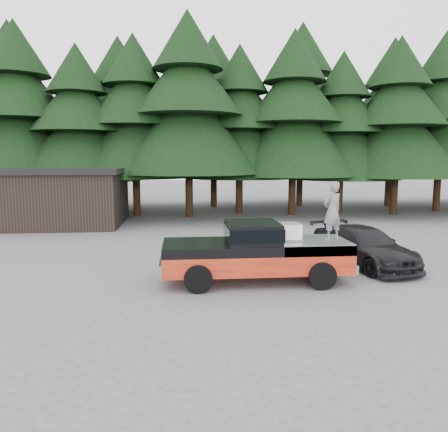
{
  "coord_description": "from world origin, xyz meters",
  "views": [
    {
      "loc": [
        -1.38,
        -14.09,
        3.96
      ],
      "look_at": [
        -0.06,
        0.0,
        2.02
      ],
      "focal_mm": 35.0,
      "sensor_mm": 36.0,
      "label": 1
    }
  ],
  "objects": [
    {
      "name": "treeline",
      "position": [
        0.42,
        17.2,
        7.72
      ],
      "size": [
        60.15,
        16.05,
        17.5
      ],
      "color": "black",
      "rests_on": "ground"
    },
    {
      "name": "air_compressor",
      "position": [
        1.94,
        -0.77,
        1.57
      ],
      "size": [
        0.75,
        0.64,
        0.49
      ],
      "primitive_type": "cube",
      "rotation": [
        0.0,
        0.0,
        -0.07
      ],
      "color": "white",
      "rests_on": "pickup_truck"
    },
    {
      "name": "ground",
      "position": [
        0.0,
        0.0,
        0.0
      ],
      "size": [
        120.0,
        120.0,
        0.0
      ],
      "primitive_type": "plane",
      "color": "#4A4A4C",
      "rests_on": "ground"
    },
    {
      "name": "man_on_bed",
      "position": [
        3.27,
        -0.89,
        2.26
      ],
      "size": [
        0.8,
        0.68,
        1.86
      ],
      "primitive_type": "imported",
      "rotation": [
        0.0,
        0.0,
        3.56
      ],
      "color": "slate",
      "rests_on": "pickup_truck"
    },
    {
      "name": "parked_car",
      "position": [
        5.15,
        0.99,
        0.7
      ],
      "size": [
        3.15,
        5.16,
        1.4
      ],
      "primitive_type": "imported",
      "rotation": [
        0.0,
        0.0,
        0.27
      ],
      "color": "black",
      "rests_on": "ground"
    },
    {
      "name": "utility_building",
      "position": [
        -9.0,
        12.0,
        1.67
      ],
      "size": [
        8.4,
        6.4,
        3.3
      ],
      "color": "black",
      "rests_on": "ground"
    },
    {
      "name": "pickup_truck",
      "position": [
        0.87,
        -0.76,
        0.67
      ],
      "size": [
        6.0,
        2.04,
        1.33
      ],
      "primitive_type": null,
      "color": "red",
      "rests_on": "ground"
    },
    {
      "name": "truck_cab",
      "position": [
        0.77,
        -0.76,
        1.62
      ],
      "size": [
        1.66,
        1.9,
        0.59
      ],
      "primitive_type": "cube",
      "color": "black",
      "rests_on": "pickup_truck"
    }
  ]
}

